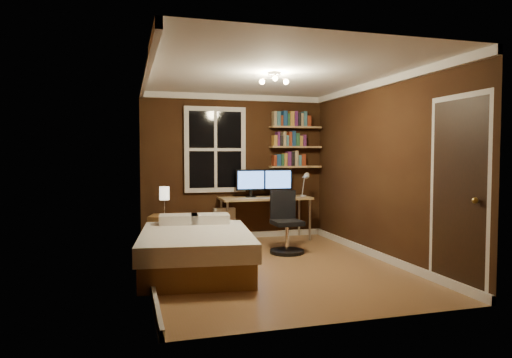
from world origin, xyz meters
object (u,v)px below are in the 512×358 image
object	(u,v)px
radiator	(224,224)
bedside_lamp	(164,201)
bed	(196,250)
monitor_left	(251,183)
nightstand	(165,233)
office_chair	(286,230)
desk	(265,201)
monitor_right	(278,183)
desk_lamp	(305,184)

from	to	relation	value
radiator	bedside_lamp	bearing A→B (deg)	-150.38
bed	radiator	bearing A→B (deg)	75.40
bed	monitor_left	world-z (taller)	monitor_left
nightstand	office_chair	xyz separation A→B (m)	(1.73, -0.67, 0.07)
bed	nightstand	bearing A→B (deg)	107.86
radiator	desk	bearing A→B (deg)	-17.14
monitor_left	monitor_right	distance (m)	0.49
desk	office_chair	xyz separation A→B (m)	(-0.00, -1.06, -0.34)
monitor_right	radiator	bearing A→B (deg)	172.02
monitor_right	monitor_left	bearing A→B (deg)	180.00
nightstand	monitor_left	xyz separation A→B (m)	(1.49, 0.47, 0.70)
monitor_right	desk_lamp	distance (m)	0.47
radiator	bed	bearing A→B (deg)	-111.49
bedside_lamp	radiator	world-z (taller)	bedside_lamp
bedside_lamp	monitor_right	size ratio (longest dim) A/B	0.84
bedside_lamp	desk	xyz separation A→B (m)	(1.73, 0.39, -0.08)
nightstand	radiator	xyz separation A→B (m)	(1.06, 0.60, 0.00)
bedside_lamp	desk	size ratio (longest dim) A/B	0.28
monitor_left	office_chair	size ratio (longest dim) A/B	0.56
bedside_lamp	radiator	bearing A→B (deg)	29.62
monitor_left	office_chair	bearing A→B (deg)	-78.38
nightstand	monitor_right	world-z (taller)	monitor_right
nightstand	monitor_right	xyz separation A→B (m)	(1.98, 0.47, 0.70)
desk	monitor_right	bearing A→B (deg)	17.05
desk	monitor_right	world-z (taller)	monitor_right
bed	office_chair	world-z (taller)	office_chair
bedside_lamp	monitor_right	world-z (taller)	monitor_right
desk_lamp	office_chair	distance (m)	1.31
monitor_right	desk	bearing A→B (deg)	-162.95
desk_lamp	monitor_left	bearing A→B (deg)	167.62
nightstand	desk	bearing A→B (deg)	28.74
bed	monitor_left	bearing A→B (deg)	63.69
monitor_left	nightstand	bearing A→B (deg)	-162.48
nightstand	office_chair	distance (m)	1.85
bed	nightstand	size ratio (longest dim) A/B	3.71
desk_lamp	bed	bearing A→B (deg)	-142.05
desk	monitor_left	distance (m)	0.39
bedside_lamp	office_chair	bearing A→B (deg)	-21.08
nightstand	radiator	distance (m)	1.22
desk_lamp	office_chair	size ratio (longest dim) A/B	0.48
desk_lamp	office_chair	bearing A→B (deg)	-126.05
bed	bedside_lamp	xyz separation A→B (m)	(-0.27, 1.40, 0.49)
bed	desk	bearing A→B (deg)	57.71
radiator	monitor_left	distance (m)	0.84
radiator	monitor_left	bearing A→B (deg)	-16.58
bed	desk_lamp	world-z (taller)	desk_lamp
desk	desk_lamp	distance (m)	0.74
bed	desk	size ratio (longest dim) A/B	1.29
monitor_left	bedside_lamp	bearing A→B (deg)	-162.48
bedside_lamp	monitor_right	bearing A→B (deg)	13.37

